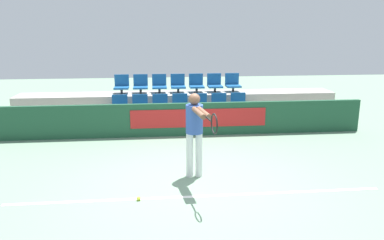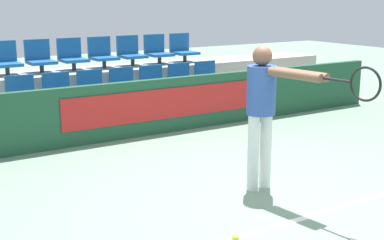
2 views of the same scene
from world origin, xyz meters
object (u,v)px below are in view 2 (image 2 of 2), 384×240
object	(u,v)px
stadium_chair_12	(157,51)
tennis_ball	(235,238)
stadium_chair_1	(59,93)
stadium_chair_5	(183,81)
stadium_chair_10	(102,54)
stadium_chair_0	(23,96)
stadium_chair_7	(6,60)
stadium_chair_9	(72,56)
stadium_chair_8	(40,58)
stadium_chair_13	(183,49)
stadium_chair_11	(131,52)
tennis_player	(266,103)
stadium_chair_3	(125,86)
stadium_chair_4	(155,84)
stadium_chair_2	(93,89)
stadium_chair_6	(209,78)

from	to	relation	value
stadium_chair_12	tennis_ball	xyz separation A→B (m)	(-2.10, -5.30, -1.10)
stadium_chair_1	stadium_chair_5	world-z (taller)	same
stadium_chair_10	stadium_chair_0	bearing A→B (deg)	-151.32
stadium_chair_7	stadium_chair_9	world-z (taller)	same
stadium_chair_10	stadium_chair_12	distance (m)	1.10
stadium_chair_8	stadium_chair_13	distance (m)	2.76
stadium_chair_5	stadium_chair_11	world-z (taller)	stadium_chair_11
stadium_chair_1	stadium_chair_12	distance (m)	2.43
stadium_chair_12	stadium_chair_8	bearing A→B (deg)	180.00
stadium_chair_7	stadium_chair_8	bearing A→B (deg)	0.00
stadium_chair_9	stadium_chair_13	bearing A→B (deg)	0.00
stadium_chair_5	stadium_chair_13	size ratio (longest dim) A/B	1.00
tennis_player	stadium_chair_3	bearing A→B (deg)	82.87
stadium_chair_0	stadium_chair_9	world-z (taller)	stadium_chair_9
stadium_chair_1	stadium_chair_4	bearing A→B (deg)	0.00
stadium_chair_12	tennis_ball	distance (m)	5.81
stadium_chair_2	stadium_chair_13	distance (m)	2.43
stadium_chair_2	stadium_chair_4	xyz separation A→B (m)	(1.10, 0.00, 0.00)
stadium_chair_2	stadium_chair_5	bearing A→B (deg)	0.00
stadium_chair_6	tennis_player	distance (m)	3.90
stadium_chair_3	stadium_chair_6	size ratio (longest dim) A/B	1.00
stadium_chair_10	stadium_chair_13	size ratio (longest dim) A/B	1.00
stadium_chair_8	stadium_chair_9	distance (m)	0.55
stadium_chair_1	stadium_chair_12	bearing A→B (deg)	22.31
stadium_chair_2	stadium_chair_8	world-z (taller)	stadium_chair_8
stadium_chair_8	stadium_chair_7	bearing A→B (deg)	180.00
stadium_chair_8	stadium_chair_12	distance (m)	2.21
stadium_chair_3	tennis_player	world-z (taller)	tennis_player
stadium_chair_4	stadium_chair_9	distance (m)	1.50
stadium_chair_7	tennis_player	world-z (taller)	tennis_player
stadium_chair_1	stadium_chair_4	distance (m)	1.66
stadium_chair_1	stadium_chair_8	size ratio (longest dim) A/B	1.00
stadium_chair_12	tennis_ball	world-z (taller)	stadium_chair_12
stadium_chair_6	stadium_chair_9	xyz separation A→B (m)	(-2.21, 0.91, 0.45)
stadium_chair_10	stadium_chair_13	xyz separation A→B (m)	(1.66, 0.00, 0.00)
stadium_chair_10	tennis_ball	world-z (taller)	stadium_chair_10
stadium_chair_7	stadium_chair_11	size ratio (longest dim) A/B	1.00
stadium_chair_6	stadium_chair_9	size ratio (longest dim) A/B	1.00
stadium_chair_8	stadium_chair_9	xyz separation A→B (m)	(0.55, 0.00, 0.00)
stadium_chair_0	stadium_chair_4	bearing A→B (deg)	0.00
stadium_chair_3	stadium_chair_12	xyz separation A→B (m)	(1.10, 0.91, 0.45)
stadium_chair_13	stadium_chair_6	bearing A→B (deg)	-90.00
stadium_chair_2	stadium_chair_3	world-z (taller)	same
stadium_chair_0	stadium_chair_3	distance (m)	1.66
stadium_chair_8	stadium_chair_1	bearing A→B (deg)	-90.00
stadium_chair_4	stadium_chair_5	xyz separation A→B (m)	(0.55, 0.00, 0.00)
stadium_chair_11	tennis_player	xyz separation A→B (m)	(-0.52, -4.44, -0.13)
stadium_chair_2	stadium_chair_10	world-z (taller)	stadium_chair_10
stadium_chair_1	stadium_chair_7	xyz separation A→B (m)	(-0.55, 0.91, 0.45)
stadium_chair_7	stadium_chair_10	xyz separation A→B (m)	(1.66, 0.00, 0.00)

